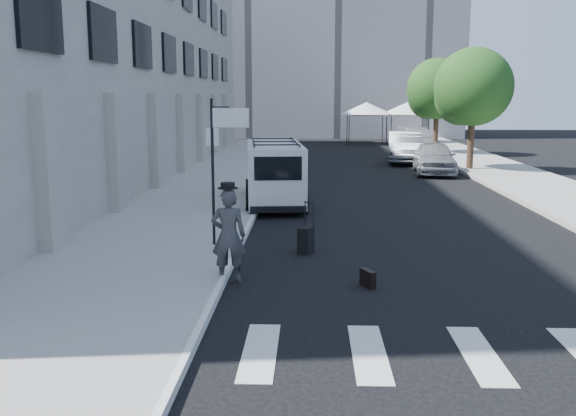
# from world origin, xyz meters

# --- Properties ---
(ground) EXTENTS (120.00, 120.00, 0.00)m
(ground) POSITION_xyz_m (0.00, 0.00, 0.00)
(ground) COLOR black
(ground) RESTS_ON ground
(sidewalk_left) EXTENTS (4.50, 48.00, 0.15)m
(sidewalk_left) POSITION_xyz_m (-4.25, 16.00, 0.07)
(sidewalk_left) COLOR gray
(sidewalk_left) RESTS_ON ground
(sidewalk_right) EXTENTS (4.00, 56.00, 0.15)m
(sidewalk_right) POSITION_xyz_m (9.00, 20.00, 0.07)
(sidewalk_right) COLOR gray
(sidewalk_right) RESTS_ON ground
(building_left) EXTENTS (10.00, 44.00, 12.00)m
(building_left) POSITION_xyz_m (-11.50, 18.00, 6.00)
(building_left) COLOR gray
(building_left) RESTS_ON ground
(sign_pole) EXTENTS (1.03, 0.07, 3.50)m
(sign_pole) POSITION_xyz_m (-2.36, 3.20, 2.65)
(sign_pole) COLOR black
(sign_pole) RESTS_ON sidewalk_left
(tree_near) EXTENTS (3.80, 3.83, 6.03)m
(tree_near) POSITION_xyz_m (7.50, 20.15, 3.97)
(tree_near) COLOR black
(tree_near) RESTS_ON ground
(tree_far) EXTENTS (3.80, 3.83, 6.03)m
(tree_far) POSITION_xyz_m (7.50, 29.15, 3.97)
(tree_far) COLOR black
(tree_far) RESTS_ON ground
(tent_left) EXTENTS (4.00, 4.00, 3.20)m
(tent_left) POSITION_xyz_m (4.00, 38.00, 2.71)
(tent_left) COLOR black
(tent_left) RESTS_ON ground
(tent_right) EXTENTS (4.00, 4.00, 3.20)m
(tent_right) POSITION_xyz_m (7.20, 38.50, 2.71)
(tent_right) COLOR black
(tent_right) RESTS_ON ground
(businessman) EXTENTS (0.73, 0.51, 1.91)m
(businessman) POSITION_xyz_m (-1.90, 0.55, 0.95)
(businessman) COLOR #38383B
(businessman) RESTS_ON ground
(briefcase) EXTENTS (0.30, 0.45, 0.34)m
(briefcase) POSITION_xyz_m (0.86, 0.30, 0.17)
(briefcase) COLOR black
(briefcase) RESTS_ON ground
(suitcase) EXTENTS (0.42, 0.51, 1.22)m
(suitcase) POSITION_xyz_m (-0.37, 3.00, 0.32)
(suitcase) COLOR black
(suitcase) RESTS_ON ground
(cargo_van) EXTENTS (2.36, 5.67, 2.10)m
(cargo_van) POSITION_xyz_m (-1.52, 9.98, 1.10)
(cargo_van) COLOR silver
(cargo_van) RESTS_ON ground
(parked_car_a) EXTENTS (2.20, 4.69, 1.55)m
(parked_car_a) POSITION_xyz_m (5.64, 18.91, 0.78)
(parked_car_a) COLOR gray
(parked_car_a) RESTS_ON ground
(parked_car_b) EXTENTS (2.39, 5.38, 1.72)m
(parked_car_b) POSITION_xyz_m (5.00, 24.12, 0.86)
(parked_car_b) COLOR slate
(parked_car_b) RESTS_ON ground
(parked_car_c) EXTENTS (2.25, 5.50, 1.60)m
(parked_car_c) POSITION_xyz_m (6.80, 30.90, 0.80)
(parked_car_c) COLOR #ABAEB4
(parked_car_c) RESTS_ON ground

